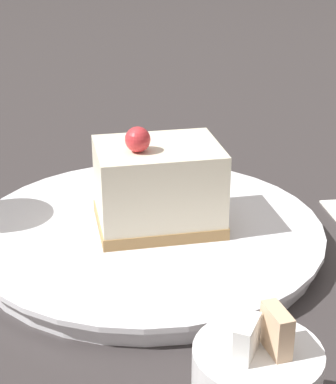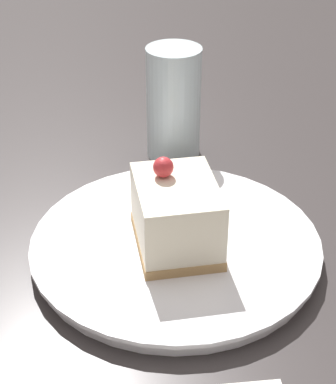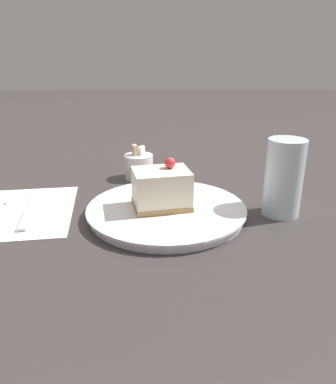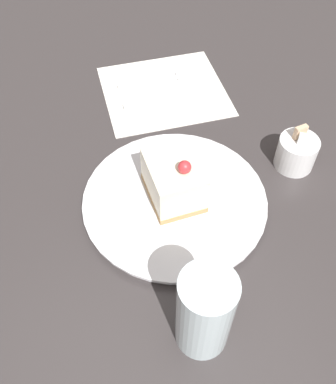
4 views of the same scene
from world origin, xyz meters
name	(u,v)px [view 2 (image 2 of 4)]	position (x,y,z in m)	size (l,w,h in m)	color
ground_plane	(145,253)	(0.00, 0.00, 0.00)	(4.00, 4.00, 0.00)	#383333
plate	(175,248)	(0.00, -0.03, 0.01)	(0.27, 0.27, 0.02)	white
cake_slice	(176,215)	(-0.01, -0.03, 0.05)	(0.11, 0.09, 0.08)	#AD8451
drinking_glass	(174,103)	(0.20, -0.03, 0.07)	(0.06, 0.06, 0.13)	silver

